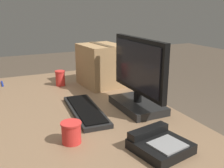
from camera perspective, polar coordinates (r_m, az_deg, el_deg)
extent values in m
cube|color=#8C6B4C|center=(1.61, -5.59, -17.55)|extent=(1.80, 0.90, 0.72)
cube|color=black|center=(1.45, 5.56, -4.57)|extent=(0.33, 0.20, 0.04)
cylinder|color=black|center=(1.43, 5.61, -2.77)|extent=(0.04, 0.04, 0.06)
cube|color=black|center=(1.39, 5.81, 4.01)|extent=(0.48, 0.03, 0.29)
cube|color=black|center=(1.38, 5.20, 3.95)|extent=(0.43, 0.01, 0.25)
cube|color=black|center=(1.40, -5.78, -5.82)|extent=(0.47, 0.18, 0.02)
cube|color=black|center=(1.39, -5.79, -5.29)|extent=(0.43, 0.14, 0.01)
cube|color=black|center=(1.06, 10.50, -13.17)|extent=(0.23, 0.23, 0.04)
cube|color=black|center=(1.09, 7.91, -10.16)|extent=(0.08, 0.19, 0.03)
cube|color=gray|center=(1.03, 12.01, -12.78)|extent=(0.13, 0.14, 0.01)
cylinder|color=red|center=(1.89, -11.31, 1.11)|extent=(0.06, 0.06, 0.10)
cylinder|color=red|center=(1.87, -11.40, 2.69)|extent=(0.07, 0.07, 0.01)
cylinder|color=red|center=(1.10, -8.83, -10.57)|extent=(0.08, 0.08, 0.08)
cylinder|color=red|center=(1.08, -8.93, -8.45)|extent=(0.09, 0.09, 0.01)
cube|color=tan|center=(1.85, -2.35, 4.13)|extent=(0.33, 0.29, 0.29)
cube|color=brown|center=(1.82, -2.40, 8.61)|extent=(0.30, 0.07, 0.00)
cylinder|color=#1933B2|center=(2.04, -22.78, 0.06)|extent=(0.12, 0.01, 0.01)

